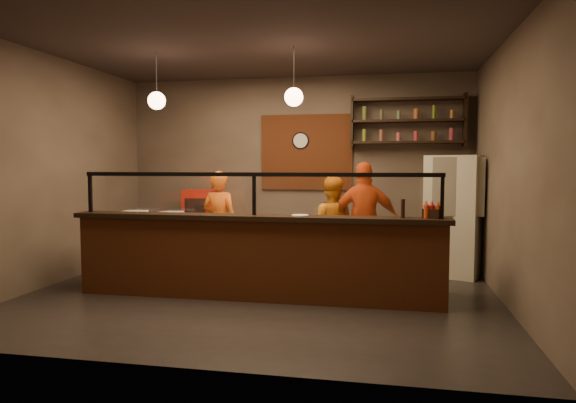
% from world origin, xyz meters
% --- Properties ---
extents(floor, '(6.00, 6.00, 0.00)m').
position_xyz_m(floor, '(0.00, 0.00, 0.00)').
color(floor, black).
rests_on(floor, ground).
extents(ceiling, '(6.00, 6.00, 0.00)m').
position_xyz_m(ceiling, '(0.00, 0.00, 3.20)').
color(ceiling, '#362C29').
rests_on(ceiling, wall_back).
extents(wall_back, '(6.00, 0.00, 6.00)m').
position_xyz_m(wall_back, '(0.00, 2.50, 1.60)').
color(wall_back, '#675A4B').
rests_on(wall_back, floor).
extents(wall_left, '(0.00, 5.00, 5.00)m').
position_xyz_m(wall_left, '(-3.00, 0.00, 1.60)').
color(wall_left, '#675A4B').
rests_on(wall_left, floor).
extents(wall_right, '(0.00, 5.00, 5.00)m').
position_xyz_m(wall_right, '(3.00, 0.00, 1.60)').
color(wall_right, '#675A4B').
rests_on(wall_right, floor).
extents(wall_front, '(6.00, 0.00, 6.00)m').
position_xyz_m(wall_front, '(0.00, -2.50, 1.60)').
color(wall_front, '#675A4B').
rests_on(wall_front, floor).
extents(brick_patch, '(1.60, 0.04, 1.30)m').
position_xyz_m(brick_patch, '(0.20, 2.47, 1.90)').
color(brick_patch, brown).
rests_on(brick_patch, wall_back).
extents(service_counter, '(4.60, 0.25, 1.00)m').
position_xyz_m(service_counter, '(0.00, -0.30, 0.50)').
color(service_counter, brown).
rests_on(service_counter, floor).
extents(counter_ledge, '(4.70, 0.37, 0.06)m').
position_xyz_m(counter_ledge, '(0.00, -0.30, 1.03)').
color(counter_ledge, black).
rests_on(counter_ledge, service_counter).
extents(worktop_cabinet, '(4.60, 0.75, 0.85)m').
position_xyz_m(worktop_cabinet, '(0.00, 0.20, 0.42)').
color(worktop_cabinet, gray).
rests_on(worktop_cabinet, floor).
extents(worktop, '(4.60, 0.75, 0.05)m').
position_xyz_m(worktop, '(0.00, 0.20, 0.88)').
color(worktop, white).
rests_on(worktop, worktop_cabinet).
extents(sneeze_guard, '(4.50, 0.05, 0.52)m').
position_xyz_m(sneeze_guard, '(0.00, -0.30, 1.37)').
color(sneeze_guard, white).
rests_on(sneeze_guard, counter_ledge).
extents(wall_shelving, '(1.84, 0.28, 0.85)m').
position_xyz_m(wall_shelving, '(1.90, 2.32, 2.40)').
color(wall_shelving, black).
rests_on(wall_shelving, wall_back).
extents(wall_clock, '(0.30, 0.04, 0.30)m').
position_xyz_m(wall_clock, '(0.10, 2.46, 2.10)').
color(wall_clock, black).
rests_on(wall_clock, wall_back).
extents(pendant_left, '(0.24, 0.24, 0.77)m').
position_xyz_m(pendant_left, '(-1.50, 0.20, 2.55)').
color(pendant_left, black).
rests_on(pendant_left, ceiling).
extents(pendant_right, '(0.24, 0.24, 0.77)m').
position_xyz_m(pendant_right, '(0.40, 0.20, 2.55)').
color(pendant_right, black).
rests_on(pendant_right, ceiling).
extents(cook_left, '(0.64, 0.48, 1.59)m').
position_xyz_m(cook_left, '(-0.91, 1.08, 0.79)').
color(cook_left, orange).
rests_on(cook_left, floor).
extents(cook_mid, '(0.74, 0.58, 1.51)m').
position_xyz_m(cook_mid, '(0.78, 1.21, 0.75)').
color(cook_mid, orange).
rests_on(cook_mid, floor).
extents(cook_right, '(1.07, 0.59, 1.72)m').
position_xyz_m(cook_right, '(1.28, 1.13, 0.86)').
color(cook_right, '#D04513').
rests_on(cook_right, floor).
extents(fridge, '(0.96, 0.93, 1.82)m').
position_xyz_m(fridge, '(2.60, 1.70, 0.91)').
color(fridge, beige).
rests_on(fridge, floor).
extents(red_cooler, '(0.57, 0.53, 1.25)m').
position_xyz_m(red_cooler, '(-1.64, 2.15, 0.62)').
color(red_cooler, red).
rests_on(red_cooler, floor).
extents(pizza_dough, '(0.64, 0.64, 0.01)m').
position_xyz_m(pizza_dough, '(-0.01, 0.29, 0.91)').
color(pizza_dough, white).
rests_on(pizza_dough, worktop).
extents(prep_tub_a, '(0.35, 0.31, 0.14)m').
position_xyz_m(prep_tub_a, '(-1.26, 0.13, 0.97)').
color(prep_tub_a, silver).
rests_on(prep_tub_a, worktop).
extents(prep_tub_b, '(0.32, 0.29, 0.13)m').
position_xyz_m(prep_tub_b, '(-1.35, 0.23, 0.97)').
color(prep_tub_b, silver).
rests_on(prep_tub_b, worktop).
extents(prep_tub_c, '(0.34, 0.29, 0.16)m').
position_xyz_m(prep_tub_c, '(-1.77, 0.02, 0.98)').
color(prep_tub_c, white).
rests_on(prep_tub_c, worktop).
extents(rolling_pin, '(0.34, 0.18, 0.06)m').
position_xyz_m(rolling_pin, '(-1.87, 0.12, 0.93)').
color(rolling_pin, yellow).
rests_on(rolling_pin, worktop).
extents(condiment_caddy, '(0.23, 0.20, 0.11)m').
position_xyz_m(condiment_caddy, '(2.11, -0.24, 1.11)').
color(condiment_caddy, black).
rests_on(condiment_caddy, counter_ledge).
extents(pepper_mill, '(0.06, 0.06, 0.22)m').
position_xyz_m(pepper_mill, '(1.78, -0.28, 1.17)').
color(pepper_mill, black).
rests_on(pepper_mill, counter_ledge).
extents(small_plate, '(0.24, 0.24, 0.01)m').
position_xyz_m(small_plate, '(0.57, -0.29, 1.07)').
color(small_plate, white).
rests_on(small_plate, counter_ledge).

